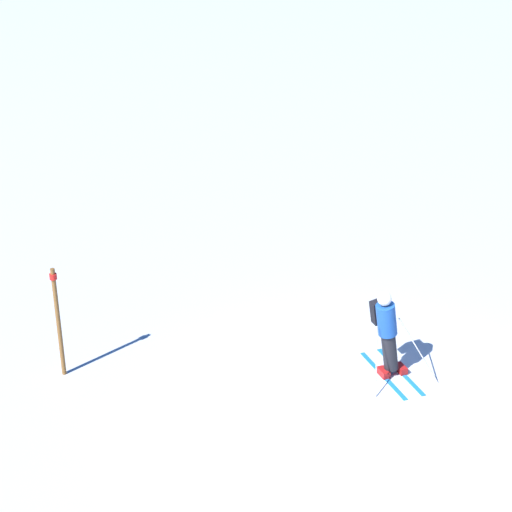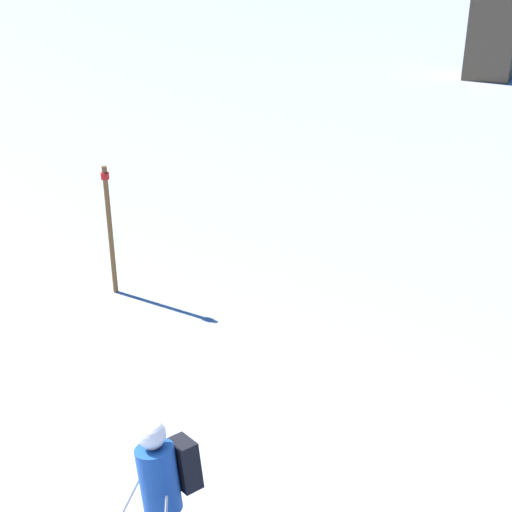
{
  "view_description": "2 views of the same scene",
  "coord_description": "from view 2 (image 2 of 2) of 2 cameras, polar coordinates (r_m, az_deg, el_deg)",
  "views": [
    {
      "loc": [
        -10.57,
        -6.76,
        8.72
      ],
      "look_at": [
        0.74,
        3.14,
        1.46
      ],
      "focal_mm": 60.0,
      "sensor_mm": 36.0,
      "label": 1
    },
    {
      "loc": [
        3.54,
        -3.77,
        5.51
      ],
      "look_at": [
        -0.43,
        4.43,
        1.21
      ],
      "focal_mm": 50.0,
      "sensor_mm": 36.0,
      "label": 2
    }
  ],
  "objects": [
    {
      "name": "trail_marker",
      "position": [
        11.41,
        -11.63,
        2.38
      ],
      "size": [
        0.13,
        0.13,
        2.15
      ],
      "color": "brown",
      "rests_on": "ground"
    },
    {
      "name": "skier",
      "position": [
        6.57,
        -7.27,
        -18.7
      ],
      "size": [
        1.41,
        1.66,
        1.76
      ],
      "rotation": [
        0.0,
        0.0,
        -0.48
      ],
      "color": "#1E7AC6",
      "rests_on": "ground"
    }
  ]
}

